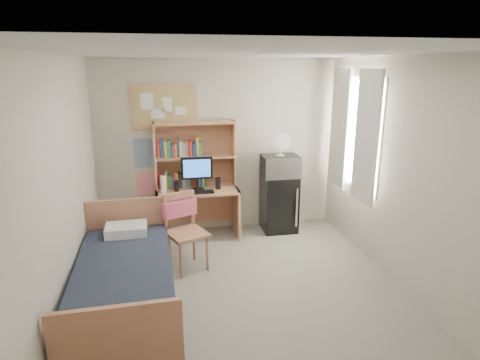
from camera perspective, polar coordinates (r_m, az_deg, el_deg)
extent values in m
cube|color=gray|center=(4.64, 0.88, -16.49)|extent=(3.60, 4.20, 0.02)
cube|color=white|center=(3.93, 1.05, 17.68)|extent=(3.60, 4.20, 0.02)
cube|color=beige|center=(6.11, -3.12, 4.74)|extent=(3.60, 0.04, 2.60)
cube|color=beige|center=(2.25, 12.52, -16.01)|extent=(3.60, 0.04, 2.60)
cube|color=beige|center=(4.13, -24.28, -2.10)|extent=(0.04, 4.20, 2.60)
cube|color=beige|center=(4.79, 22.53, 0.43)|extent=(0.04, 4.20, 2.60)
cube|color=white|center=(5.72, 15.90, 6.45)|extent=(0.10, 1.40, 1.70)
cube|color=silver|center=(5.36, 17.52, 5.72)|extent=(0.04, 0.55, 1.70)
cube|color=silver|center=(6.06, 13.96, 7.09)|extent=(0.04, 0.55, 1.70)
cube|color=tan|center=(5.95, -10.77, 10.23)|extent=(0.94, 0.03, 0.64)
cube|color=#23558F|center=(6.06, -13.48, 3.75)|extent=(0.30, 0.01, 0.42)
cube|color=#EC294D|center=(6.17, -13.20, -0.52)|extent=(0.28, 0.01, 0.36)
cube|color=tan|center=(6.02, -6.02, -4.68)|extent=(1.20, 0.61, 0.75)
cube|color=#B87B57|center=(5.05, -7.54, -7.47)|extent=(0.64, 0.64, 0.97)
cube|color=black|center=(6.26, 5.54, -3.24)|extent=(0.52, 0.52, 0.87)
cube|color=black|center=(4.46, -16.00, -14.39)|extent=(1.05, 2.02, 0.55)
cube|color=tan|center=(5.92, -6.40, 3.63)|extent=(1.18, 0.31, 0.96)
cube|color=black|center=(5.77, -6.14, 0.81)|extent=(0.45, 0.04, 0.47)
cube|color=black|center=(5.70, -5.94, -1.74)|extent=(0.44, 0.14, 0.02)
cube|color=black|center=(5.80, -9.05, -0.84)|extent=(0.07, 0.07, 0.16)
cube|color=black|center=(5.85, -3.17, -0.46)|extent=(0.07, 0.07, 0.17)
cylinder|color=white|center=(5.74, -10.84, -0.62)|extent=(0.07, 0.07, 0.25)
cube|color=#E85879|center=(5.13, -8.64, -3.97)|extent=(0.45, 0.29, 0.21)
cube|color=#B6B6BB|center=(6.07, 5.74, 2.00)|extent=(0.55, 0.42, 0.32)
cylinder|color=white|center=(6.00, 5.82, 4.89)|extent=(0.25, 0.25, 0.31)
cube|color=white|center=(4.99, -15.86, -6.79)|extent=(0.49, 0.35, 0.12)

